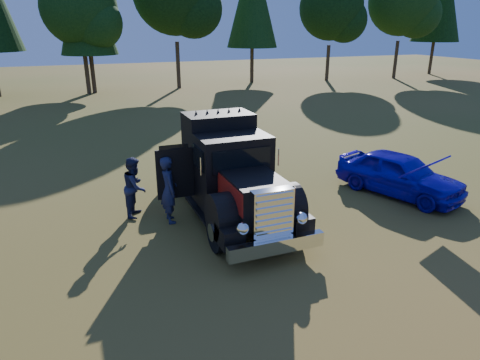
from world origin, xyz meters
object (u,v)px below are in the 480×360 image
spectator_near (169,190)px  spectator_far (135,187)px  hotrod_coupe (400,174)px  diamond_t_truck (228,175)px

spectator_near → spectator_far: spectator_near is taller
hotrod_coupe → spectator_far: size_ratio=2.52×
hotrod_coupe → spectator_near: spectator_near is taller
diamond_t_truck → hotrod_coupe: bearing=-5.8°
spectator_near → hotrod_coupe: bearing=-96.7°
diamond_t_truck → spectator_near: 1.83m
hotrod_coupe → spectator_near: 7.87m
diamond_t_truck → hotrod_coupe: size_ratio=1.53×
diamond_t_truck → spectator_far: (-2.65, 0.97, -0.35)m
diamond_t_truck → spectator_near: size_ratio=3.56×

